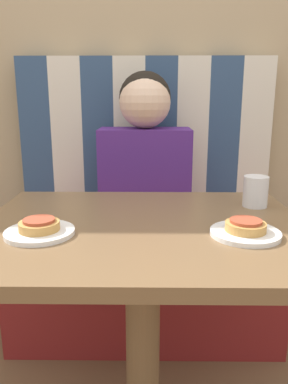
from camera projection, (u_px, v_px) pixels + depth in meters
wall_back at (146, 47)px, 1.77m from camera, size 7.00×0.05×2.60m
booth_seat at (145, 281)px, 1.74m from camera, size 1.18×0.49×0.48m
booth_backrest at (145, 141)px, 1.79m from camera, size 1.18×0.06×0.77m
dining_table at (143, 260)px, 1.04m from camera, size 0.89×0.70×0.74m
person at (145, 154)px, 1.60m from camera, size 0.39×0.24×0.70m
plate_left at (40, 232)px, 0.94m from camera, size 0.17×0.17×0.01m
plate_right at (245, 233)px, 0.93m from camera, size 0.17×0.17×0.01m
pizza_left at (39, 225)px, 0.93m from camera, size 0.10×0.10×0.03m
pizza_right at (246, 226)px, 0.93m from camera, size 0.10×0.10×0.03m
drinking_cup at (256, 191)px, 1.17m from camera, size 0.08×0.08×0.10m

